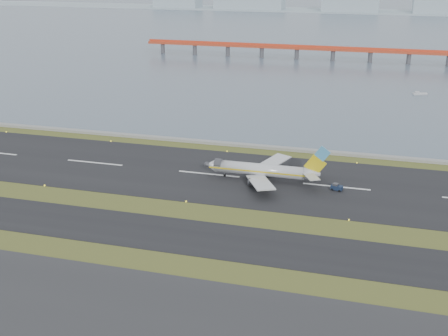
{
  "coord_description": "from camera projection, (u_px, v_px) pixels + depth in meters",
  "views": [
    {
      "loc": [
        48.11,
        -129.05,
        64.89
      ],
      "look_at": [
        7.14,
        22.0,
        5.75
      ],
      "focal_mm": 45.0,
      "sensor_mm": 36.0,
      "label": 1
    }
  ],
  "objects": [
    {
      "name": "ground",
      "position": [
        177.0,
        213.0,
        151.23
      ],
      "size": [
        1000.0,
        1000.0,
        0.0
      ],
      "primitive_type": "plane",
      "color": "#3D4E1C",
      "rests_on": "ground"
    },
    {
      "name": "bay_water",
      "position": [
        331.0,
        25.0,
        566.53
      ],
      "size": [
        1400.0,
        800.0,
        1.3
      ],
      "primitive_type": "cube",
      "color": "#495669",
      "rests_on": "ground"
    },
    {
      "name": "taxiway_strip",
      "position": [
        161.0,
        233.0,
        140.37
      ],
      "size": [
        1000.0,
        18.0,
        0.1
      ],
      "primitive_type": "cube",
      "color": "black",
      "rests_on": "ground"
    },
    {
      "name": "pushback_tug",
      "position": [
        337.0,
        187.0,
        165.66
      ],
      "size": [
        3.68,
        2.64,
        2.14
      ],
      "rotation": [
        0.0,
        0.0,
        -0.24
      ],
      "color": "#15223C",
      "rests_on": "ground"
    },
    {
      "name": "far_shoreline",
      "position": [
        353.0,
        6.0,
        705.51
      ],
      "size": [
        1400.0,
        80.0,
        60.5
      ],
      "color": "#9BADB7",
      "rests_on": "ground"
    },
    {
      "name": "red_pier",
      "position": [
        333.0,
        50.0,
        369.47
      ],
      "size": [
        260.0,
        5.0,
        10.2
      ],
      "color": "#C63F21",
      "rests_on": "ground"
    },
    {
      "name": "airliner",
      "position": [
        264.0,
        170.0,
        172.08
      ],
      "size": [
        38.52,
        32.89,
        12.8
      ],
      "color": "silver",
      "rests_on": "ground"
    },
    {
      "name": "seawall",
      "position": [
        232.0,
        144.0,
        205.22
      ],
      "size": [
        1000.0,
        2.5,
        1.0
      ],
      "primitive_type": "cube",
      "color": "gray",
      "rests_on": "ground"
    },
    {
      "name": "runway_strip",
      "position": [
        209.0,
        174.0,
        178.29
      ],
      "size": [
        1000.0,
        45.0,
        0.1
      ],
      "primitive_type": "cube",
      "color": "black",
      "rests_on": "ground"
    },
    {
      "name": "workboat_far",
      "position": [
        420.0,
        94.0,
        280.63
      ],
      "size": [
        7.48,
        4.18,
        1.73
      ],
      "rotation": [
        0.0,
        0.0,
        0.29
      ],
      "color": "#B5B5B9",
      "rests_on": "ground"
    }
  ]
}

